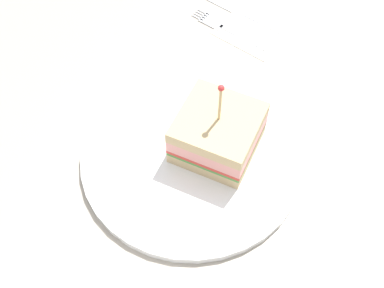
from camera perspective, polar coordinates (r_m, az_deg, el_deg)
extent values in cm
cube|color=#9E9384|center=(59.58, 0.00, -2.14)|extent=(118.41, 118.41, 2.00)
cylinder|color=white|center=(58.31, 0.00, -1.36)|extent=(25.96, 25.96, 1.01)
cube|color=tan|center=(57.87, 2.89, 0.13)|extent=(9.51, 9.44, 1.49)
cube|color=#478438|center=(57.09, 2.93, 0.65)|extent=(9.51, 9.44, 0.40)
cube|color=red|center=(56.72, 2.95, 0.91)|extent=(9.51, 9.44, 0.50)
cube|color=#E59389|center=(55.84, 2.99, 1.53)|extent=(9.51, 9.44, 1.64)
cube|color=tan|center=(54.57, 3.06, 2.48)|extent=(9.51, 9.44, 1.49)
cylinder|color=tan|center=(52.25, 3.21, 4.37)|extent=(0.30, 0.30, 5.85)
sphere|color=red|center=(49.98, 3.37, 6.44)|extent=(0.70, 0.70, 0.70)
cube|color=beige|center=(72.82, 7.01, 12.81)|extent=(11.08, 10.48, 0.15)
cube|color=silver|center=(71.47, 6.18, 12.00)|extent=(7.62, 2.91, 0.35)
cube|color=silver|center=(73.64, 2.39, 13.93)|extent=(4.09, 3.18, 0.35)
cube|color=silver|center=(75.04, 1.33, 14.93)|extent=(1.96, 0.77, 0.35)
cube|color=silver|center=(74.73, 1.10, 14.73)|extent=(1.96, 0.77, 0.35)
cube|color=silver|center=(74.43, 0.86, 14.53)|extent=(1.96, 0.77, 0.35)
cube|color=silver|center=(74.13, 0.62, 14.33)|extent=(1.96, 0.77, 0.35)
cube|color=silver|center=(74.07, 7.83, 13.70)|extent=(8.07, 3.09, 0.35)
cube|color=silver|center=(76.30, 3.97, 15.63)|extent=(7.12, 3.56, 0.24)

